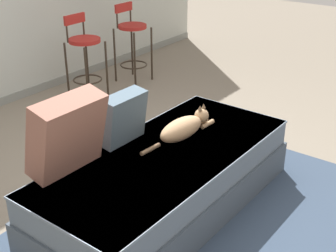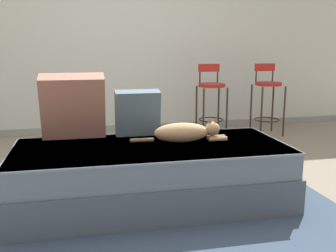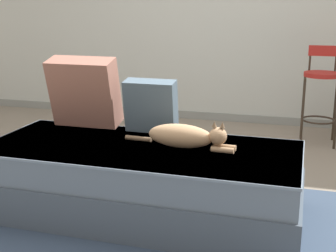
{
  "view_description": "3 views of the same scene",
  "coord_description": "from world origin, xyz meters",
  "px_view_note": "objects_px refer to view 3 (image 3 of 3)",
  "views": [
    {
      "loc": [
        -2.25,
        -2.1,
        2.0
      ],
      "look_at": [
        0.15,
        -0.3,
        0.57
      ],
      "focal_mm": 50.0,
      "sensor_mm": 36.0,
      "label": 1
    },
    {
      "loc": [
        -0.5,
        -3.17,
        1.18
      ],
      "look_at": [
        0.15,
        -0.3,
        0.57
      ],
      "focal_mm": 42.0,
      "sensor_mm": 36.0,
      "label": 2
    },
    {
      "loc": [
        0.95,
        -3.08,
        1.34
      ],
      "look_at": [
        0.15,
        -0.3,
        0.57
      ],
      "focal_mm": 50.0,
      "sensor_mm": 36.0,
      "label": 3
    }
  ],
  "objects_px": {
    "cat": "(185,136)",
    "couch": "(142,179)",
    "bar_stool_near_window": "(321,88)",
    "throw_pillow_middle": "(151,106)",
    "throw_pillow_corner": "(85,92)"
  },
  "relations": [
    {
      "from": "bar_stool_near_window",
      "to": "throw_pillow_middle",
      "type": "bearing_deg",
      "value": -126.14
    },
    {
      "from": "throw_pillow_middle",
      "to": "bar_stool_near_window",
      "type": "xyz_separation_m",
      "value": [
        1.19,
        1.62,
        -0.09
      ]
    },
    {
      "from": "throw_pillow_middle",
      "to": "cat",
      "type": "distance_m",
      "value": 0.46
    },
    {
      "from": "throw_pillow_corner",
      "to": "bar_stool_near_window",
      "type": "distance_m",
      "value": 2.35
    },
    {
      "from": "cat",
      "to": "throw_pillow_corner",
      "type": "bearing_deg",
      "value": 159.72
    },
    {
      "from": "couch",
      "to": "bar_stool_near_window",
      "type": "distance_m",
      "value": 2.3
    },
    {
      "from": "couch",
      "to": "cat",
      "type": "height_order",
      "value": "cat"
    },
    {
      "from": "couch",
      "to": "bar_stool_near_window",
      "type": "height_order",
      "value": "bar_stool_near_window"
    },
    {
      "from": "throw_pillow_middle",
      "to": "couch",
      "type": "bearing_deg",
      "value": -82.31
    },
    {
      "from": "couch",
      "to": "throw_pillow_middle",
      "type": "distance_m",
      "value": 0.54
    },
    {
      "from": "throw_pillow_corner",
      "to": "bar_stool_near_window",
      "type": "xyz_separation_m",
      "value": [
        1.69,
        1.62,
        -0.16
      ]
    },
    {
      "from": "couch",
      "to": "throw_pillow_corner",
      "type": "distance_m",
      "value": 0.82
    },
    {
      "from": "cat",
      "to": "couch",
      "type": "bearing_deg",
      "value": -169.94
    },
    {
      "from": "couch",
      "to": "throw_pillow_middle",
      "type": "height_order",
      "value": "throw_pillow_middle"
    },
    {
      "from": "cat",
      "to": "bar_stool_near_window",
      "type": "relative_size",
      "value": 0.79
    }
  ]
}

